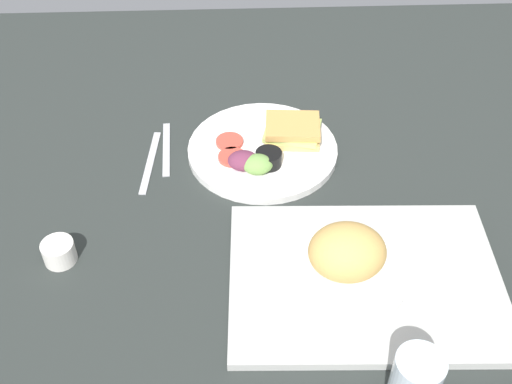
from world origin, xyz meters
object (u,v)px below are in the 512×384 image
espresso_cup (59,252)px  fork (166,148)px  serving_tray (365,279)px  plate_with_salad (267,148)px  knife (150,162)px  bread_plate_near (345,260)px

espresso_cup → fork: espresso_cup is taller
serving_tray → plate_with_salad: 36.78cm
espresso_cup → knife: espresso_cup is taller
fork → knife: size_ratio=0.89×
plate_with_salad → fork: (20.65, -2.40, -1.38)cm
bread_plate_near → plate_with_salad: 35.39cm
serving_tray → knife: serving_tray is taller
bread_plate_near → fork: size_ratio=1.24×
serving_tray → fork: (35.26, -36.15, -0.55)cm
knife → fork: bearing=148.0°
fork → knife: same height
bread_plate_near → fork: 48.05cm
bread_plate_near → knife: bread_plate_near is taller
serving_tray → knife: bearing=-40.0°
serving_tray → knife: 49.98cm
serving_tray → knife: (38.26, -32.15, -0.55)cm
serving_tray → bread_plate_near: (3.69, -0.32, 4.77)cm
fork → espresso_cup: bearing=-32.4°
plate_with_salad → knife: size_ratio=1.61×
plate_with_salad → fork: 20.83cm
fork → knife: (3.00, 4.00, 0.00)cm
plate_with_salad → espresso_cup: bearing=35.8°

